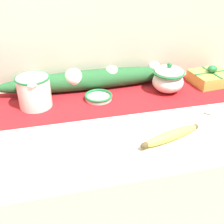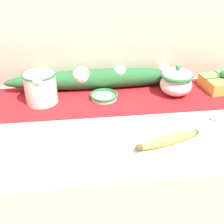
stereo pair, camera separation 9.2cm
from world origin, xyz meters
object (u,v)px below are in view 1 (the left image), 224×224
(small_dish, at_px, (98,97))
(gift_box, at_px, (211,77))
(spoon, at_px, (204,112))
(banana, at_px, (171,136))
(cream_pitcher, at_px, (34,91))
(sugar_bowl, at_px, (168,79))

(small_dish, distance_m, gift_box, 0.50)
(spoon, bearing_deg, banana, -133.46)
(spoon, bearing_deg, gift_box, 69.29)
(cream_pitcher, xyz_separation_m, small_dish, (0.24, -0.00, -0.05))
(gift_box, bearing_deg, sugar_bowl, -172.12)
(sugar_bowl, distance_m, small_dish, 0.29)
(cream_pitcher, bearing_deg, small_dish, -0.55)
(small_dish, bearing_deg, banana, -62.25)
(cream_pitcher, relative_size, gift_box, 0.86)
(cream_pitcher, bearing_deg, banana, -38.15)
(sugar_bowl, relative_size, spoon, 0.77)
(banana, distance_m, gift_box, 0.48)
(sugar_bowl, height_order, spoon, sugar_bowl)
(cream_pitcher, height_order, spoon, cream_pitcher)
(small_dish, height_order, banana, banana)
(gift_box, bearing_deg, cream_pitcher, -177.79)
(cream_pitcher, height_order, gift_box, cream_pitcher)
(sugar_bowl, distance_m, gift_box, 0.22)
(sugar_bowl, bearing_deg, small_dish, -179.76)
(banana, height_order, spoon, banana)
(sugar_bowl, bearing_deg, cream_pitcher, 179.88)
(small_dish, distance_m, spoon, 0.40)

